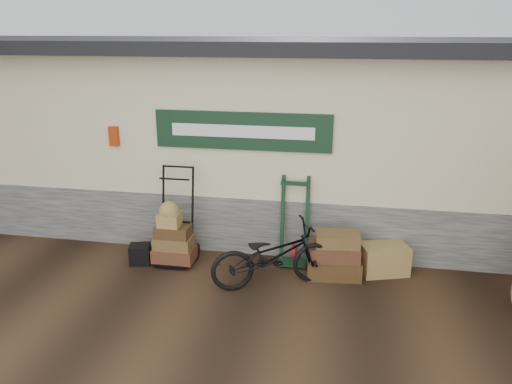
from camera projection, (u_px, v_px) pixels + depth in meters
ground at (250, 285)px, 6.87m from camera, size 80.00×80.00×0.00m
station_building at (279, 131)px, 8.92m from camera, size 14.40×4.10×3.20m
porter_trolley at (176, 214)px, 7.41m from camera, size 0.73×0.55×1.47m
green_barrow at (294, 221)px, 7.37m from camera, size 0.48×0.41×1.32m
suitcase_stack at (334, 254)px, 7.04m from camera, size 0.79×0.54×0.67m
wicker_hamper at (384, 259)px, 7.16m from camera, size 0.75×0.61×0.43m
black_trunk at (140, 254)px, 7.46m from camera, size 0.35×0.32×0.30m
bicycle at (273, 252)px, 6.71m from camera, size 1.24×1.82×1.00m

